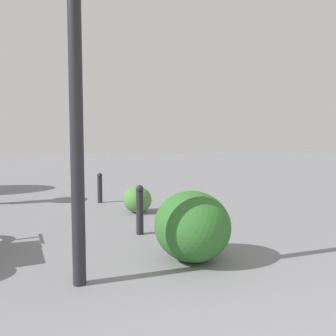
{
  "coord_description": "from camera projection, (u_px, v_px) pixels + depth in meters",
  "views": [
    {
      "loc": [
        -0.45,
        1.53,
        1.52
      ],
      "look_at": [
        10.14,
        -4.12,
        0.6
      ],
      "focal_mm": 36.4,
      "sensor_mm": 36.0,
      "label": 1
    }
  ],
  "objects": [
    {
      "name": "lamppost",
      "position": [
        74.0,
        19.0,
        3.43
      ],
      "size": [
        0.98,
        0.28,
        4.15
      ],
      "color": "#232328",
      "rests_on": "ground"
    },
    {
      "name": "bollard_near",
      "position": [
        140.0,
        209.0,
        5.58
      ],
      "size": [
        0.13,
        0.13,
        0.82
      ],
      "color": "#232328",
      "rests_on": "ground"
    },
    {
      "name": "bollard_mid",
      "position": [
        100.0,
        187.0,
        8.52
      ],
      "size": [
        0.13,
        0.13,
        0.75
      ],
      "color": "#232328",
      "rests_on": "ground"
    },
    {
      "name": "shrub_low",
      "position": [
        137.0,
        200.0,
        7.32
      ],
      "size": [
        0.66,
        0.6,
        0.56
      ],
      "color": "#477F38",
      "rests_on": "ground"
    },
    {
      "name": "shrub_round",
      "position": [
        192.0,
        226.0,
        4.34
      ],
      "size": [
        1.05,
        0.95,
        0.9
      ],
      "color": "#2D6628",
      "rests_on": "ground"
    }
  ]
}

